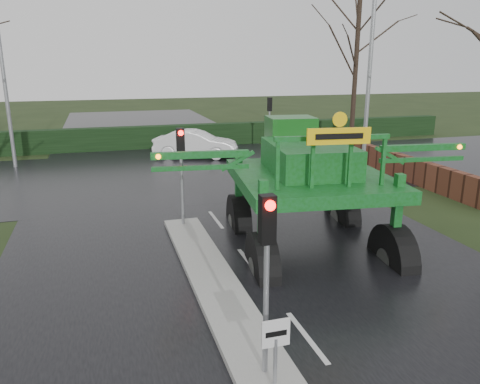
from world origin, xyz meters
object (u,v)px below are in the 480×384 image
object	(u,v)px
white_sedan	(196,157)
street_light_right	(365,54)
traffic_signal_near	(267,248)
keep_left_sign	(276,343)
traffic_signal_mid	(181,156)
crop_sprayer	(261,178)
street_light_left_far	(7,55)
traffic_signal_far	(270,112)

from	to	relation	value
white_sedan	street_light_right	bearing A→B (deg)	-115.58
traffic_signal_near	white_sedan	xyz separation A→B (m)	(2.98, 20.88, -2.59)
street_light_right	keep_left_sign	bearing A→B (deg)	-125.12
traffic_signal_mid	street_light_right	size ratio (longest dim) A/B	0.35
traffic_signal_mid	crop_sprayer	bearing A→B (deg)	-68.08
crop_sprayer	street_light_right	bearing A→B (deg)	53.24
traffic_signal_mid	street_light_left_far	bearing A→B (deg)	118.86
traffic_signal_mid	crop_sprayer	xyz separation A→B (m)	(1.53, -3.81, 0.01)
street_light_right	street_light_left_far	bearing A→B (deg)	153.98
traffic_signal_near	traffic_signal_far	size ratio (longest dim) A/B	1.00
traffic_signal_mid	street_light_left_far	xyz separation A→B (m)	(-6.89, 12.51, 3.40)
street_light_right	street_light_left_far	xyz separation A→B (m)	(-16.39, 8.00, 0.00)
traffic_signal_near	crop_sprayer	xyz separation A→B (m)	(1.53, 4.69, 0.01)
street_light_right	white_sedan	world-z (taller)	street_light_right
crop_sprayer	white_sedan	distance (m)	16.46
traffic_signal_near	traffic_signal_mid	size ratio (longest dim) A/B	1.00
traffic_signal_near	street_light_left_far	xyz separation A→B (m)	(-6.89, 21.01, 3.40)
street_light_right	crop_sprayer	distance (m)	12.00
traffic_signal_far	street_light_right	size ratio (longest dim) A/B	0.35
white_sedan	traffic_signal_near	bearing A→B (deg)	-163.31
traffic_signal_far	traffic_signal_near	bearing A→B (deg)	69.64
street_light_right	crop_sprayer	xyz separation A→B (m)	(-7.96, -8.32, -3.39)
crop_sprayer	traffic_signal_mid	bearing A→B (deg)	118.90
keep_left_sign	street_light_left_far	size ratio (longest dim) A/B	0.14
street_light_right	white_sedan	size ratio (longest dim) A/B	2.00
street_light_right	crop_sprayer	bearing A→B (deg)	-133.73
keep_left_sign	traffic_signal_mid	distance (m)	9.12
traffic_signal_mid	street_light_right	xyz separation A→B (m)	(9.49, 4.51, 3.40)
street_light_left_far	crop_sprayer	bearing A→B (deg)	-62.69
traffic_signal_mid	street_light_right	distance (m)	11.05
street_light_right	street_light_left_far	distance (m)	18.24
street_light_left_far	street_light_right	bearing A→B (deg)	-26.02
street_light_left_far	crop_sprayer	world-z (taller)	street_light_left_far
white_sedan	traffic_signal_far	bearing A→B (deg)	-63.61
traffic_signal_near	street_light_right	bearing A→B (deg)	53.87
traffic_signal_mid	white_sedan	size ratio (longest dim) A/B	0.71
street_light_right	white_sedan	xyz separation A→B (m)	(-6.52, 7.87, -5.99)
crop_sprayer	traffic_signal_near	bearing A→B (deg)	-101.14
white_sedan	crop_sprayer	bearing A→B (deg)	-160.29
keep_left_sign	traffic_signal_near	size ratio (longest dim) A/B	0.38
traffic_signal_far	white_sedan	size ratio (longest dim) A/B	0.71
traffic_signal_far	crop_sprayer	xyz separation A→B (m)	(-6.27, -16.33, 0.01)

